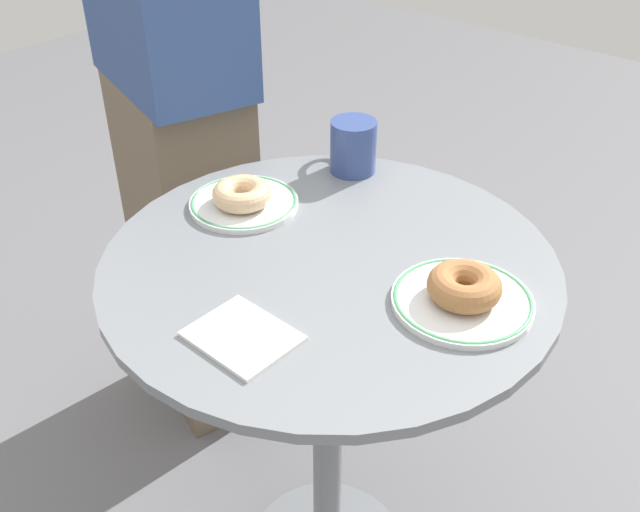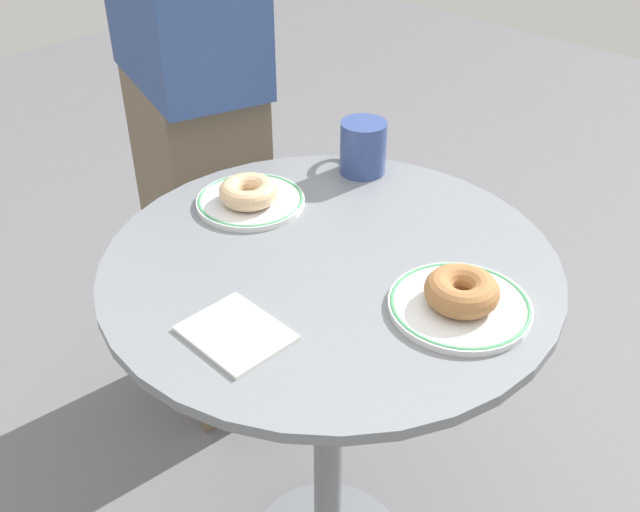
% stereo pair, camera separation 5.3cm
% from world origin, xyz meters
% --- Properties ---
extents(cafe_table, '(0.72, 0.72, 0.78)m').
position_xyz_m(cafe_table, '(0.00, 0.00, 0.56)').
color(cafe_table, slate).
rests_on(cafe_table, ground).
extents(plate_left, '(0.19, 0.19, 0.01)m').
position_xyz_m(plate_left, '(-0.22, 0.03, 0.78)').
color(plate_left, white).
rests_on(plate_left, cafe_table).
extents(plate_right, '(0.20, 0.20, 0.01)m').
position_xyz_m(plate_right, '(0.22, 0.04, 0.78)').
color(plate_right, white).
rests_on(plate_right, cafe_table).
extents(donut_glazed, '(0.11, 0.11, 0.04)m').
position_xyz_m(donut_glazed, '(-0.21, 0.02, 0.81)').
color(donut_glazed, '#E0B789').
rests_on(donut_glazed, plate_left).
extents(donut_cinnamon, '(0.12, 0.12, 0.04)m').
position_xyz_m(donut_cinnamon, '(0.22, 0.04, 0.81)').
color(donut_cinnamon, '#A36B3D').
rests_on(donut_cinnamon, plate_right).
extents(paper_napkin, '(0.14, 0.12, 0.01)m').
position_xyz_m(paper_napkin, '(0.03, -0.22, 0.78)').
color(paper_napkin, white).
rests_on(paper_napkin, cafe_table).
extents(coffee_mug, '(0.12, 0.09, 0.10)m').
position_xyz_m(coffee_mug, '(-0.16, 0.26, 0.83)').
color(coffee_mug, '#334784').
rests_on(coffee_mug, cafe_table).
extents(person_figure, '(0.43, 0.33, 1.62)m').
position_xyz_m(person_figure, '(-0.58, 0.19, 0.79)').
color(person_figure, brown).
rests_on(person_figure, ground).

